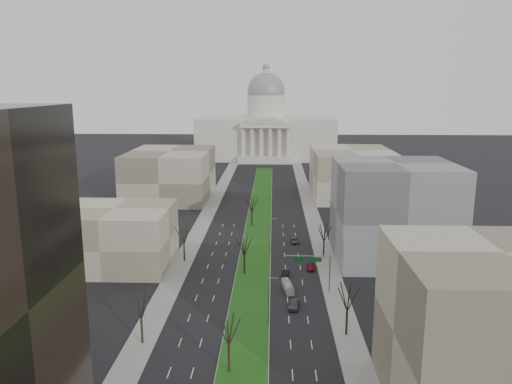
% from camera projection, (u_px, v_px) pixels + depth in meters
% --- Properties ---
extents(ground, '(600.00, 600.00, 0.00)m').
position_uv_depth(ground, '(258.00, 226.00, 153.02)').
color(ground, black).
rests_on(ground, ground).
extents(median, '(8.00, 222.03, 0.20)m').
position_uv_depth(median, '(258.00, 227.00, 152.01)').
color(median, '#999993').
rests_on(median, ground).
extents(sidewalk_left, '(5.00, 330.00, 0.15)m').
position_uv_depth(sidewalk_left, '(188.00, 252.00, 129.16)').
color(sidewalk_left, gray).
rests_on(sidewalk_left, ground).
extents(sidewalk_right, '(5.00, 330.00, 0.15)m').
position_uv_depth(sidewalk_right, '(323.00, 253.00, 127.97)').
color(sidewalk_right, gray).
rests_on(sidewalk_right, ground).
extents(capitol, '(80.00, 46.00, 55.00)m').
position_uv_depth(capitol, '(266.00, 131.00, 295.88)').
color(capitol, beige).
rests_on(capitol, ground).
extents(building_beige_left, '(26.00, 22.00, 14.00)m').
position_uv_depth(building_beige_left, '(115.00, 237.00, 118.47)').
color(building_beige_left, gray).
rests_on(building_beige_left, ground).
extents(building_tan_right, '(26.00, 24.00, 22.00)m').
position_uv_depth(building_tan_right, '(496.00, 335.00, 63.59)').
color(building_tan_right, gray).
rests_on(building_tan_right, ground).
extents(building_grey_right, '(28.00, 26.00, 24.00)m').
position_uv_depth(building_grey_right, '(394.00, 212.00, 122.01)').
color(building_grey_right, slate).
rests_on(building_grey_right, ground).
extents(building_far_left, '(30.00, 40.00, 18.00)m').
position_uv_depth(building_far_left, '(171.00, 174.00, 191.45)').
color(building_far_left, gray).
rests_on(building_far_left, ground).
extents(building_far_right, '(30.00, 40.00, 18.00)m').
position_uv_depth(building_far_right, '(352.00, 173.00, 193.97)').
color(building_far_right, gray).
rests_on(building_far_right, ground).
extents(tree_left_mid, '(5.40, 5.40, 9.72)m').
position_uv_depth(tree_left_mid, '(141.00, 304.00, 81.76)').
color(tree_left_mid, black).
rests_on(tree_left_mid, ground).
extents(tree_left_far, '(5.28, 5.28, 9.50)m').
position_uv_depth(tree_left_far, '(184.00, 234.00, 120.90)').
color(tree_left_far, black).
rests_on(tree_left_far, ground).
extents(tree_right_mid, '(5.52, 5.52, 9.94)m').
position_uv_depth(tree_right_mid, '(348.00, 296.00, 84.48)').
color(tree_right_mid, black).
rests_on(tree_right_mid, ground).
extents(tree_right_far, '(5.04, 5.04, 9.07)m').
position_uv_depth(tree_right_far, '(324.00, 232.00, 123.71)').
color(tree_right_far, black).
rests_on(tree_right_far, ground).
extents(tree_median_a, '(5.40, 5.40, 9.72)m').
position_uv_depth(tree_median_a, '(229.00, 329.00, 73.43)').
color(tree_median_a, black).
rests_on(tree_median_a, ground).
extents(tree_median_b, '(5.40, 5.40, 9.72)m').
position_uv_depth(tree_median_b, '(244.00, 245.00, 112.53)').
color(tree_median_b, black).
rests_on(tree_median_b, ground).
extents(tree_median_c, '(5.40, 5.40, 9.72)m').
position_uv_depth(tree_median_c, '(252.00, 204.00, 151.64)').
color(tree_median_c, black).
rests_on(tree_median_c, ground).
extents(streetlamp_median_b, '(1.90, 0.20, 9.16)m').
position_uv_depth(streetlamp_median_b, '(269.00, 301.00, 88.35)').
color(streetlamp_median_b, gray).
rests_on(streetlamp_median_b, ground).
extents(streetlamp_median_c, '(1.90, 0.20, 9.16)m').
position_uv_depth(streetlamp_median_c, '(270.00, 235.00, 127.46)').
color(streetlamp_median_c, gray).
rests_on(streetlamp_median_c, ground).
extents(mast_arm_signs, '(9.12, 0.24, 8.09)m').
position_uv_depth(mast_arm_signs, '(317.00, 265.00, 102.44)').
color(mast_arm_signs, gray).
rests_on(mast_arm_signs, ground).
extents(car_grey_near, '(2.61, 4.91, 1.59)m').
position_uv_depth(car_grey_near, '(294.00, 304.00, 96.32)').
color(car_grey_near, '#484D50').
rests_on(car_grey_near, ground).
extents(car_black, '(2.00, 4.26, 1.35)m').
position_uv_depth(car_black, '(285.00, 273.00, 112.64)').
color(car_black, black).
rests_on(car_black, ground).
extents(car_red, '(2.29, 4.63, 1.29)m').
position_uv_depth(car_red, '(311.00, 267.00, 116.83)').
color(car_red, maroon).
rests_on(car_red, ground).
extents(car_grey_far, '(2.33, 4.70, 1.28)m').
position_uv_depth(car_grey_far, '(295.00, 240.00, 136.62)').
color(car_grey_far, '#434449').
rests_on(car_grey_far, ground).
extents(box_van, '(2.60, 6.93, 1.89)m').
position_uv_depth(box_van, '(288.00, 287.00, 104.38)').
color(box_van, white).
rests_on(box_van, ground).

